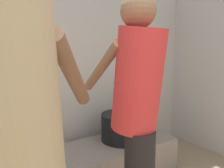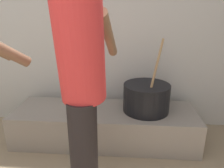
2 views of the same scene
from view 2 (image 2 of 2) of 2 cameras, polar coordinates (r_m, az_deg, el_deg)
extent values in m
cube|color=#ADA8A0|center=(2.74, -14.36, 11.93)|extent=(5.11, 0.20, 2.11)
cube|color=slate|center=(2.39, -1.91, -10.75)|extent=(1.93, 0.60, 0.36)
cylinder|color=black|center=(2.26, 9.10, -3.60)|extent=(0.48, 0.48, 0.29)
cylinder|color=#937047|center=(2.16, 11.77, 4.83)|extent=(0.15, 0.23, 0.51)
cylinder|color=black|center=(1.61, -7.47, -17.82)|extent=(0.20, 0.20, 0.80)
cylinder|color=red|center=(1.35, -8.43, 8.66)|extent=(0.33, 0.41, 0.68)
cylinder|color=brown|center=(1.54, -0.95, 12.77)|extent=(0.11, 0.49, 0.37)
cylinder|color=brown|center=(1.61, -10.73, 12.71)|extent=(0.11, 0.49, 0.37)
camera|label=1|loc=(1.24, -73.16, 1.81)|focal=35.03mm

